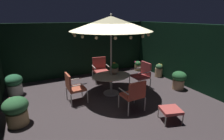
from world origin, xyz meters
name	(u,v)px	position (x,y,z in m)	size (l,w,h in m)	color
ground_plane	(109,99)	(0.00, 0.00, -0.01)	(7.13, 6.44, 0.02)	#3F3638
hedge_backdrop_rear	(81,49)	(0.00, 3.07, 1.22)	(7.13, 0.30, 2.45)	black
hedge_backdrop_right	(185,55)	(3.42, 0.00, 1.22)	(0.30, 6.44, 2.45)	black
patio_dining_table	(111,79)	(0.27, 0.39, 0.55)	(1.42, 1.13, 0.70)	silver
patio_umbrella	(111,23)	(0.27, 0.39, 2.49)	(2.73, 2.73, 2.80)	beige
centerpiece_planter	(114,67)	(0.41, 0.44, 0.96)	(0.33, 0.33, 0.45)	tan
patio_chair_north	(142,73)	(1.67, 0.42, 0.55)	(0.62, 0.67, 0.99)	silver
patio_chair_northeast	(100,68)	(0.42, 1.77, 0.58)	(0.71, 0.66, 1.03)	beige
patio_chair_east	(73,86)	(-1.12, 0.33, 0.57)	(0.59, 0.62, 0.99)	silver
patio_chair_southeast	(134,93)	(0.33, -1.00, 0.56)	(0.65, 0.59, 0.96)	beige
ottoman_footrest	(171,110)	(0.93, -1.88, 0.32)	(0.63, 0.60, 0.37)	beige
potted_plant_right_near	(14,84)	(-2.87, 1.82, 0.41)	(0.59, 0.59, 0.76)	beige
potted_plant_left_far	(179,79)	(2.79, -0.41, 0.40)	(0.54, 0.54, 0.71)	tan
potted_plant_left_near	(159,70)	(3.07, 1.04, 0.31)	(0.34, 0.34, 0.61)	tan
potted_plant_right_far	(16,110)	(-2.74, -0.22, 0.41)	(0.62, 0.62, 0.76)	tan
potted_plant_back_center	(138,66)	(2.75, 2.29, 0.26)	(0.33, 0.33, 0.50)	tan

